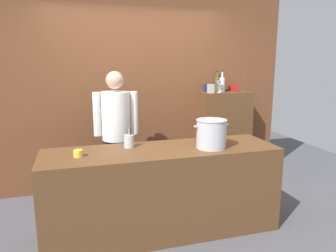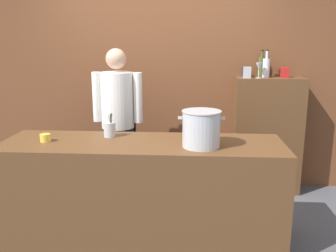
% 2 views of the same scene
% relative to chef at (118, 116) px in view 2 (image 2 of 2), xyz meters
% --- Properties ---
extents(ground_plane, '(8.00, 8.00, 0.00)m').
position_rel_chef_xyz_m(ground_plane, '(0.36, -0.78, -0.96)').
color(ground_plane, '#4C4C51').
extents(brick_back_panel, '(4.40, 0.10, 3.00)m').
position_rel_chef_xyz_m(brick_back_panel, '(0.36, 0.62, 0.54)').
color(brick_back_panel, brown).
rests_on(brick_back_panel, ground_plane).
extents(prep_counter, '(2.39, 0.70, 0.90)m').
position_rel_chef_xyz_m(prep_counter, '(0.36, -0.78, -0.51)').
color(prep_counter, brown).
rests_on(prep_counter, ground_plane).
extents(bar_cabinet, '(0.76, 0.32, 1.33)m').
position_rel_chef_xyz_m(bar_cabinet, '(1.65, 0.41, -0.30)').
color(bar_cabinet, brown).
rests_on(bar_cabinet, ground_plane).
extents(chef, '(0.53, 0.37, 1.66)m').
position_rel_chef_xyz_m(chef, '(0.00, 0.00, 0.00)').
color(chef, black).
rests_on(chef, ground_plane).
extents(stockpot_large, '(0.38, 0.32, 0.30)m').
position_rel_chef_xyz_m(stockpot_large, '(0.85, -0.88, 0.08)').
color(stockpot_large, '#B7BABF').
rests_on(stockpot_large, prep_counter).
extents(utensil_crock, '(0.10, 0.10, 0.21)m').
position_rel_chef_xyz_m(utensil_crock, '(0.05, -0.62, 0.00)').
color(utensil_crock, '#B7BABF').
rests_on(utensil_crock, prep_counter).
extents(butter_jar, '(0.09, 0.09, 0.07)m').
position_rel_chef_xyz_m(butter_jar, '(-0.46, -0.81, -0.03)').
color(butter_jar, yellow).
rests_on(butter_jar, prep_counter).
extents(wine_bottle_clear, '(0.08, 0.08, 0.30)m').
position_rel_chef_xyz_m(wine_bottle_clear, '(1.60, 0.43, 0.48)').
color(wine_bottle_clear, silver).
rests_on(wine_bottle_clear, bar_cabinet).
extents(wine_bottle_olive, '(0.08, 0.08, 0.30)m').
position_rel_chef_xyz_m(wine_bottle_olive, '(1.56, 0.52, 0.48)').
color(wine_bottle_olive, '#475123').
rests_on(wine_bottle_olive, bar_cabinet).
extents(wine_glass_wide, '(0.08, 0.08, 0.17)m').
position_rel_chef_xyz_m(wine_glass_wide, '(1.50, 0.34, 0.49)').
color(wine_glass_wide, silver).
rests_on(wine_glass_wide, bar_cabinet).
extents(spice_tin_navy, '(0.08, 0.08, 0.11)m').
position_rel_chef_xyz_m(spice_tin_navy, '(1.38, 0.48, 0.42)').
color(spice_tin_navy, navy).
rests_on(spice_tin_navy, bar_cabinet).
extents(spice_tin_red, '(0.08, 0.08, 0.11)m').
position_rel_chef_xyz_m(spice_tin_red, '(1.80, 0.43, 0.42)').
color(spice_tin_red, red).
rests_on(spice_tin_red, bar_cabinet).
extents(spice_tin_silver, '(0.08, 0.08, 0.12)m').
position_rel_chef_xyz_m(spice_tin_silver, '(1.37, 0.33, 0.43)').
color(spice_tin_silver, '#B2B2B7').
rests_on(spice_tin_silver, bar_cabinet).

